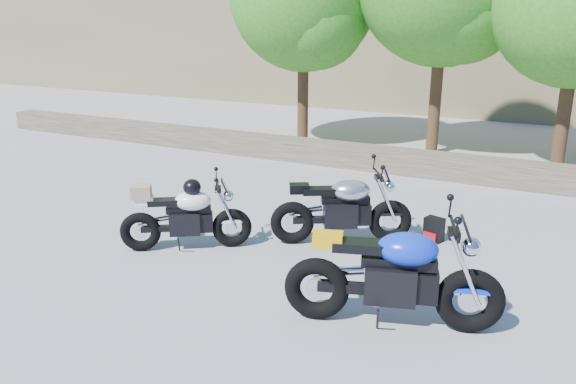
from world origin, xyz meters
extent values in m
plane|color=gray|center=(0.00, 0.00, 0.00)|extent=(90.00, 90.00, 0.00)
cube|color=#4A3C31|center=(0.00, 5.50, 0.25)|extent=(22.00, 0.55, 0.50)
cylinder|color=#382314|center=(-2.50, 7.20, 1.51)|extent=(0.28, 0.28, 3.02)
sphere|color=#267A1B|center=(-2.00, 6.90, 3.13)|extent=(2.38, 2.38, 2.38)
cylinder|color=#382314|center=(0.80, 7.60, 1.68)|extent=(0.28, 0.28, 3.36)
sphere|color=#267A1B|center=(1.30, 7.30, 3.48)|extent=(2.64, 2.64, 2.64)
cylinder|color=#382314|center=(3.60, 7.00, 1.46)|extent=(0.28, 0.28, 2.91)
torus|color=black|center=(1.56, 1.63, 0.32)|extent=(0.64, 0.45, 0.64)
torus|color=black|center=(0.31, 0.92, 0.32)|extent=(0.64, 0.45, 0.64)
cylinder|color=silver|center=(1.56, 1.63, 0.32)|extent=(0.21, 0.14, 0.22)
cylinder|color=silver|center=(0.31, 0.92, 0.32)|extent=(0.21, 0.14, 0.22)
cube|color=black|center=(0.92, 1.27, 0.44)|extent=(0.57, 0.50, 0.36)
cube|color=black|center=(0.98, 1.30, 0.66)|extent=(0.69, 0.48, 0.10)
ellipsoid|color=#BCBCC1|center=(1.04, 1.33, 0.80)|extent=(0.69, 0.62, 0.30)
cube|color=black|center=(0.66, 1.12, 0.80)|extent=(0.54, 0.44, 0.09)
cube|color=black|center=(0.40, 0.97, 0.84)|extent=(0.34, 0.31, 0.13)
cylinder|color=black|center=(1.39, 1.53, 1.03)|extent=(0.35, 0.59, 0.03)
sphere|color=silver|center=(1.53, 1.61, 0.86)|extent=(0.18, 0.18, 0.18)
torus|color=black|center=(-0.41, 0.42, 0.29)|extent=(0.55, 0.44, 0.57)
torus|color=black|center=(-1.48, -0.29, 0.29)|extent=(0.55, 0.44, 0.57)
cylinder|color=silver|center=(-0.41, 0.42, 0.29)|extent=(0.18, 0.14, 0.20)
cylinder|color=silver|center=(-1.48, -0.29, 0.29)|extent=(0.18, 0.14, 0.20)
cube|color=black|center=(-0.96, 0.06, 0.39)|extent=(0.51, 0.46, 0.32)
cube|color=black|center=(-0.91, 0.09, 0.59)|extent=(0.60, 0.47, 0.09)
ellipsoid|color=white|center=(-0.86, 0.13, 0.72)|extent=(0.62, 0.57, 0.27)
cube|color=black|center=(-1.18, -0.09, 0.72)|extent=(0.48, 0.41, 0.08)
cube|color=white|center=(-1.41, -0.24, 0.75)|extent=(0.31, 0.29, 0.12)
cylinder|color=black|center=(-0.56, 0.32, 0.92)|extent=(0.35, 0.51, 0.03)
sphere|color=silver|center=(-0.44, 0.40, 0.77)|extent=(0.16, 0.16, 0.16)
ellipsoid|color=black|center=(-0.86, 0.13, 0.91)|extent=(0.35, 0.36, 0.24)
cube|color=#917354|center=(-1.44, -0.26, 0.88)|extent=(0.35, 0.34, 0.18)
torus|color=black|center=(3.04, -0.43, 0.36)|extent=(0.73, 0.38, 0.71)
torus|color=black|center=(1.50, -0.89, 0.36)|extent=(0.73, 0.38, 0.71)
cylinder|color=silver|center=(3.04, -0.43, 0.36)|extent=(0.25, 0.11, 0.25)
cylinder|color=silver|center=(1.50, -0.89, 0.36)|extent=(0.25, 0.11, 0.25)
cube|color=black|center=(2.25, -0.67, 0.49)|extent=(0.61, 0.48, 0.40)
cube|color=black|center=(2.33, -0.64, 0.74)|extent=(0.80, 0.40, 0.11)
ellipsoid|color=#0D2BCB|center=(2.40, -0.62, 0.89)|extent=(0.74, 0.60, 0.34)
cube|color=black|center=(1.93, -0.76, 0.89)|extent=(0.60, 0.40, 0.10)
cube|color=#DBA60B|center=(1.61, -0.86, 0.94)|extent=(0.36, 0.30, 0.15)
cylinder|color=black|center=(2.83, -0.49, 1.15)|extent=(0.25, 0.71, 0.04)
sphere|color=silver|center=(3.00, -0.44, 0.96)|extent=(0.20, 0.20, 0.20)
cube|color=black|center=(2.14, 1.95, 0.18)|extent=(0.31, 0.26, 0.36)
cube|color=maroon|center=(2.11, 1.84, 0.08)|extent=(0.21, 0.09, 0.15)
camera|label=1|loc=(3.71, -5.95, 3.17)|focal=35.00mm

